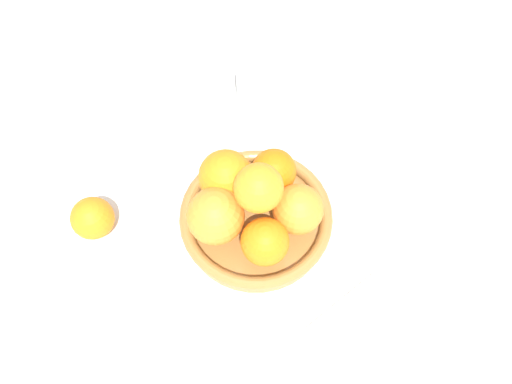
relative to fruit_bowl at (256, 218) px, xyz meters
name	(u,v)px	position (x,y,z in m)	size (l,w,h in m)	color
ground_plane	(256,224)	(0.00, 0.00, -0.02)	(4.00, 4.00, 0.00)	silver
fruit_bowl	(256,218)	(0.00, 0.00, 0.00)	(0.23, 0.23, 0.04)	#A57238
orange_pile	(251,200)	(0.00, 0.01, 0.06)	(0.19, 0.19, 0.13)	orange
stray_orange	(93,218)	(0.07, 0.24, 0.01)	(0.06, 0.06, 0.06)	orange
drinking_glass	(258,84)	(0.23, -0.07, 0.03)	(0.07, 0.07, 0.10)	silver
napkin_folded	(376,340)	(-0.22, -0.10, -0.02)	(0.14, 0.14, 0.01)	white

